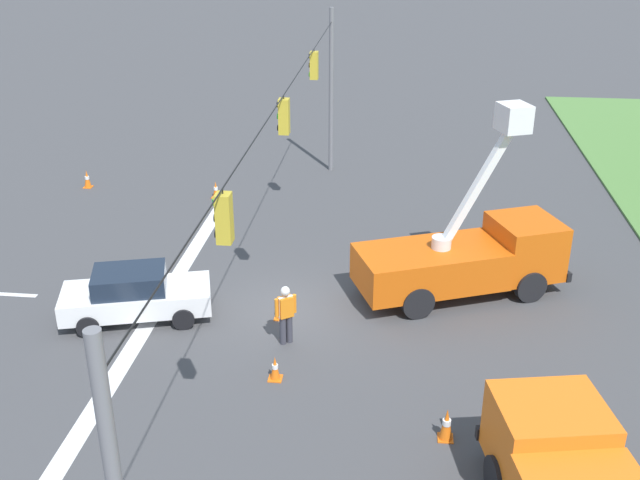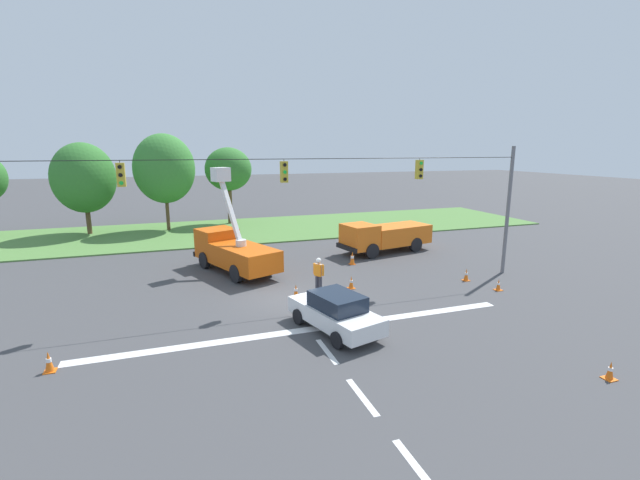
% 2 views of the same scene
% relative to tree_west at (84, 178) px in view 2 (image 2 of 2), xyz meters
% --- Properties ---
extents(ground_plane, '(200.00, 200.00, 0.00)m').
position_rel_tree_west_xyz_m(ground_plane, '(11.63, -20.23, -4.72)').
color(ground_plane, '#424244').
extents(grass_verge, '(56.00, 12.00, 0.10)m').
position_rel_tree_west_xyz_m(grass_verge, '(11.63, -2.23, -4.67)').
color(grass_verge, '#517F3D').
rests_on(grass_verge, ground).
extents(lane_markings, '(17.60, 15.25, 0.01)m').
position_rel_tree_west_xyz_m(lane_markings, '(11.63, -25.70, -4.71)').
color(lane_markings, silver).
rests_on(lane_markings, ground).
extents(signal_gantry, '(26.20, 0.33, 7.20)m').
position_rel_tree_west_xyz_m(signal_gantry, '(11.67, -20.24, -0.28)').
color(signal_gantry, slate).
rests_on(signal_gantry, ground).
extents(tree_west, '(4.90, 5.00, 7.57)m').
position_rel_tree_west_xyz_m(tree_west, '(0.00, 0.00, 0.00)').
color(tree_west, brown).
rests_on(tree_west, ground).
extents(tree_centre, '(5.06, 4.72, 8.32)m').
position_rel_tree_west_xyz_m(tree_centre, '(6.24, -0.30, 0.66)').
color(tree_centre, brown).
rests_on(tree_centre, ground).
extents(tree_east, '(4.29, 3.98, 7.18)m').
position_rel_tree_west_xyz_m(tree_east, '(11.81, 1.39, 0.44)').
color(tree_east, brown).
rests_on(tree_east, ground).
extents(utility_truck_bucket_lift, '(4.50, 6.88, 5.99)m').
position_rel_tree_west_xyz_m(utility_truck_bucket_lift, '(9.90, -14.84, -3.40)').
color(utility_truck_bucket_lift, '#D6560F').
rests_on(utility_truck_bucket_lift, ground).
extents(utility_truck_support_near, '(6.94, 3.52, 2.12)m').
position_rel_tree_west_xyz_m(utility_truck_support_near, '(20.48, -13.41, -3.56)').
color(utility_truck_support_near, orange).
rests_on(utility_truck_support_near, ground).
extents(sedan_white, '(2.85, 4.61, 1.56)m').
position_rel_tree_west_xyz_m(sedan_white, '(12.55, -24.63, -3.93)').
color(sedan_white, white).
rests_on(sedan_white, ground).
extents(road_worker, '(0.42, 0.56, 1.77)m').
position_rel_tree_west_xyz_m(road_worker, '(13.42, -20.02, -3.72)').
color(road_worker, '#383842').
rests_on(road_worker, ground).
extents(traffic_cone_foreground_left, '(0.36, 0.36, 0.60)m').
position_rel_tree_west_xyz_m(traffic_cone_foreground_left, '(19.35, -30.84, -4.43)').
color(traffic_cone_foreground_left, orange).
rests_on(traffic_cone_foreground_left, ground).
extents(traffic_cone_mid_left, '(0.36, 0.36, 0.67)m').
position_rel_tree_west_xyz_m(traffic_cone_mid_left, '(21.64, -20.84, -4.39)').
color(traffic_cone_mid_left, orange).
rests_on(traffic_cone_mid_left, ground).
extents(traffic_cone_mid_right, '(0.36, 0.36, 0.67)m').
position_rel_tree_west_xyz_m(traffic_cone_mid_right, '(15.19, -20.03, -4.39)').
color(traffic_cone_mid_right, orange).
rests_on(traffic_cone_mid_right, ground).
extents(traffic_cone_near_bucket, '(0.36, 0.36, 0.70)m').
position_rel_tree_west_xyz_m(traffic_cone_near_bucket, '(2.67, -24.63, -4.37)').
color(traffic_cone_near_bucket, orange).
rests_on(traffic_cone_near_bucket, ground).
extents(traffic_cone_lane_edge_a, '(0.36, 0.36, 0.82)m').
position_rel_tree_west_xyz_m(traffic_cone_lane_edge_a, '(17.08, -15.74, -4.31)').
color(traffic_cone_lane_edge_a, orange).
rests_on(traffic_cone_lane_edge_a, ground).
extents(traffic_cone_lane_edge_b, '(0.36, 0.36, 0.66)m').
position_rel_tree_west_xyz_m(traffic_cone_lane_edge_b, '(12.13, -20.40, -4.40)').
color(traffic_cone_lane_edge_b, orange).
rests_on(traffic_cone_lane_edge_b, ground).
extents(traffic_cone_far_left, '(0.36, 0.36, 0.60)m').
position_rel_tree_west_xyz_m(traffic_cone_far_left, '(22.16, -22.73, -4.43)').
color(traffic_cone_far_left, orange).
rests_on(traffic_cone_far_left, ground).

